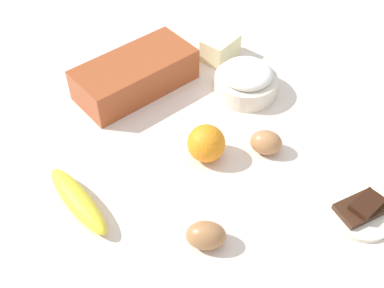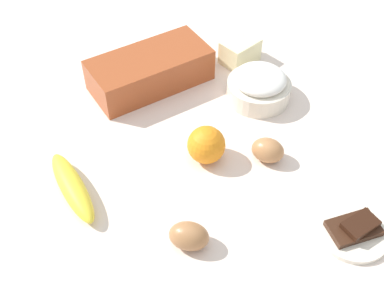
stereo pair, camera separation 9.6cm
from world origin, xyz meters
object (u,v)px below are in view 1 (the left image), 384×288
object	(u,v)px
egg_near_butter	(206,235)
banana	(78,201)
butter_block	(220,48)
flour_bowl	(246,80)
loaf_pan	(133,75)
chocolate_plate	(361,210)
egg_beside_bowl	(266,142)
orange_fruit	(206,143)

from	to	relation	value
egg_near_butter	banana	bearing A→B (deg)	131.18
butter_block	egg_near_butter	xyz separation A→B (m)	(-0.32, -0.45, -0.00)
banana	egg_near_butter	world-z (taller)	egg_near_butter
flour_bowl	banana	xyz separation A→B (m)	(-0.46, -0.12, -0.02)
loaf_pan	chocolate_plate	bearing A→B (deg)	-78.90
egg_beside_bowl	chocolate_plate	bearing A→B (deg)	-75.28
loaf_pan	flour_bowl	distance (m)	0.26
loaf_pan	banana	bearing A→B (deg)	-142.24
orange_fruit	egg_beside_bowl	xyz separation A→B (m)	(0.11, -0.05, -0.01)
orange_fruit	egg_beside_bowl	bearing A→B (deg)	-23.56
banana	butter_block	bearing A→B (deg)	28.44
butter_block	egg_beside_bowl	bearing A→B (deg)	-106.53
orange_fruit	egg_near_butter	size ratio (longest dim) A/B	1.09
loaf_pan	orange_fruit	distance (m)	0.27
orange_fruit	chocolate_plate	bearing A→B (deg)	-57.37
loaf_pan	flour_bowl	xyz separation A→B (m)	(0.22, -0.14, -0.01)
egg_near_butter	chocolate_plate	bearing A→B (deg)	-17.93
flour_bowl	chocolate_plate	distance (m)	0.40
loaf_pan	orange_fruit	size ratio (longest dim) A/B	3.83
egg_near_butter	egg_beside_bowl	size ratio (longest dim) A/B	1.07
loaf_pan	egg_beside_bowl	bearing A→B (deg)	-75.14
flour_bowl	chocolate_plate	bearing A→B (deg)	-92.15
loaf_pan	banana	xyz separation A→B (m)	(-0.24, -0.26, -0.02)
orange_fruit	butter_block	xyz separation A→B (m)	(0.21, 0.27, -0.01)
loaf_pan	egg_near_butter	size ratio (longest dim) A/B	4.19
loaf_pan	egg_near_butter	xyz separation A→B (m)	(-0.08, -0.45, -0.02)
butter_block	flour_bowl	bearing A→B (deg)	-99.10
egg_near_butter	egg_beside_bowl	world-z (taller)	same
loaf_pan	egg_beside_bowl	distance (m)	0.35
butter_block	loaf_pan	bearing A→B (deg)	179.90
chocolate_plate	orange_fruit	bearing A→B (deg)	122.63
flour_bowl	banana	bearing A→B (deg)	-165.66
egg_near_butter	egg_beside_bowl	xyz separation A→B (m)	(0.22, 0.13, 0.00)
egg_beside_bowl	loaf_pan	bearing A→B (deg)	114.36
chocolate_plate	egg_near_butter	bearing A→B (deg)	162.07
loaf_pan	orange_fruit	world-z (taller)	loaf_pan
orange_fruit	egg_near_butter	xyz separation A→B (m)	(-0.11, -0.18, -0.01)
loaf_pan	butter_block	xyz separation A→B (m)	(0.24, -0.00, -0.01)
egg_near_butter	egg_beside_bowl	bearing A→B (deg)	29.60
egg_beside_bowl	butter_block	bearing A→B (deg)	73.47
loaf_pan	orange_fruit	xyz separation A→B (m)	(0.03, -0.27, -0.00)
banana	orange_fruit	world-z (taller)	orange_fruit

